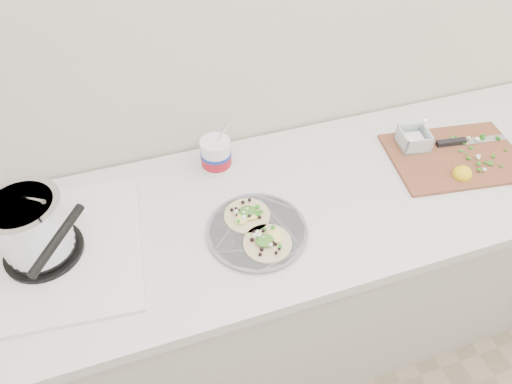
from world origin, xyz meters
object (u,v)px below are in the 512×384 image
object	(u,v)px
stove	(37,236)
taco_plate	(257,229)
cutboard	(453,152)
tub	(217,153)

from	to	relation	value
stove	taco_plate	size ratio (longest dim) A/B	1.92
stove	taco_plate	xyz separation A→B (m)	(0.57, -0.11, -0.06)
taco_plate	cutboard	bearing A→B (deg)	8.44
tub	taco_plate	bearing A→B (deg)	-82.93
stove	taco_plate	distance (m)	0.58
taco_plate	cutboard	size ratio (longest dim) A/B	0.62
taco_plate	stove	bearing A→B (deg)	169.40
cutboard	taco_plate	bearing A→B (deg)	-163.34
stove	tub	bearing A→B (deg)	24.75
stove	tub	size ratio (longest dim) A/B	2.52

